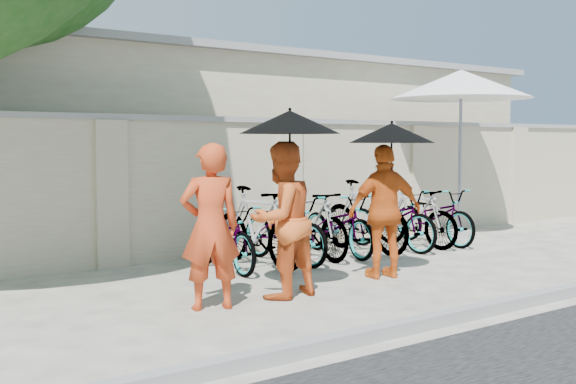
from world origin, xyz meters
TOP-DOWN VIEW (x-y plane):
  - ground at (0.00, 0.00)m, footprint 80.00×80.00m
  - kerb at (0.00, -1.70)m, footprint 40.00×0.16m
  - compound_wall at (1.00, 3.20)m, footprint 20.00×0.30m
  - building_behind at (2.00, 7.00)m, footprint 14.00×6.00m
  - monk_left at (-1.17, 0.15)m, footprint 0.71×0.57m
  - monk_center at (-0.27, 0.16)m, footprint 0.91×0.75m
  - parasol_center at (-0.22, 0.08)m, footprint 1.09×1.09m
  - monk_right at (1.45, 0.31)m, footprint 1.06×0.67m
  - parasol_right at (1.47, 0.23)m, footprint 1.07×1.07m
  - patio_umbrella at (5.26, 2.32)m, footprint 3.23×3.23m
  - bike_0 at (0.10, 1.94)m, footprint 0.71×1.72m
  - bike_1 at (0.62, 1.92)m, footprint 0.73×1.88m
  - bike_2 at (1.13, 1.99)m, footprint 0.71×1.85m
  - bike_3 at (1.64, 2.02)m, footprint 0.56×1.73m
  - bike_4 at (2.16, 2.01)m, footprint 0.81×1.84m
  - bike_5 at (2.67, 1.99)m, footprint 0.55×1.86m
  - bike_6 at (3.18, 1.95)m, footprint 0.76×1.88m
  - bike_7 at (3.70, 1.91)m, footprint 0.65×1.68m
  - bike_8 at (4.21, 1.96)m, footprint 0.71×1.81m

SIDE VIEW (x-z plane):
  - ground at x=0.00m, z-range 0.00..0.00m
  - kerb at x=0.00m, z-range 0.00..0.12m
  - bike_0 at x=0.10m, z-range 0.00..0.88m
  - bike_8 at x=4.21m, z-range 0.00..0.94m
  - bike_4 at x=2.16m, z-range 0.00..0.94m
  - bike_2 at x=1.13m, z-range 0.00..0.96m
  - bike_6 at x=3.18m, z-range 0.00..0.96m
  - bike_7 at x=3.70m, z-range 0.00..0.98m
  - bike_3 at x=1.64m, z-range 0.00..1.03m
  - bike_1 at x=0.62m, z-range 0.00..1.10m
  - bike_5 at x=2.67m, z-range 0.00..1.11m
  - monk_right at x=1.45m, z-range 0.00..1.68m
  - monk_left at x=-1.17m, z-range 0.00..1.69m
  - monk_center at x=-0.27m, z-range 0.00..1.71m
  - compound_wall at x=1.00m, z-range 0.00..2.00m
  - building_behind at x=2.00m, z-range 0.00..3.20m
  - parasol_right at x=1.47m, z-range 1.32..2.31m
  - parasol_center at x=-0.22m, z-range 1.38..2.45m
  - patio_umbrella at x=5.26m, z-range 1.20..4.18m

